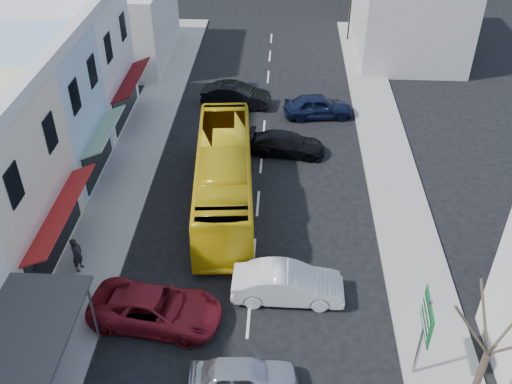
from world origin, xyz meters
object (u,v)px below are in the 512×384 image
car_white (288,285)px  pedestrian_left (77,255)px  car_red (156,309)px  car_silver (243,377)px  bus (224,178)px  street_tree (487,354)px  traffic_signal (350,12)px  direction_sign (421,339)px

car_white → pedestrian_left: pedestrian_left is taller
car_red → car_silver: bearing=-120.9°
bus → car_red: 8.68m
bus → car_silver: size_ratio=2.64×
bus → car_white: (3.38, -6.76, -0.85)m
bus → car_red: size_ratio=2.52×
bus → car_white: bearing=-68.2°
car_silver → bus: bearing=5.1°
street_tree → traffic_signal: 35.85m
traffic_signal → pedestrian_left: bearing=66.7°
bus → direction_sign: (8.17, -10.50, 0.44)m
car_white → traffic_signal: (4.99, 30.49, 1.81)m
bus → direction_sign: bearing=-56.9°
direction_sign → traffic_signal: 34.23m
car_red → pedestrian_left: (-4.10, 2.76, 0.30)m
car_red → pedestrian_left: size_ratio=2.71×
car_white → traffic_signal: size_ratio=0.88×
car_red → street_tree: bearing=-99.6°
bus → car_silver: 11.63m
car_red → street_tree: street_tree is taller
car_silver → direction_sign: bearing=-85.2°
pedestrian_left → car_white: bearing=-84.6°
direction_sign → street_tree: street_tree is taller
direction_sign → car_white: bearing=145.6°
car_silver → direction_sign: size_ratio=1.10×
pedestrian_left → street_tree: size_ratio=0.26×
bus → direction_sign: size_ratio=2.91×
bus → car_silver: (1.80, -11.46, -0.85)m
car_red → direction_sign: (10.19, -2.10, 1.29)m
car_red → traffic_signal: 33.82m
car_silver → pedestrian_left: bearing=49.8°
car_white → traffic_signal: 30.95m
car_red → direction_sign: size_ratio=1.15×
car_white → car_red: (-5.40, -1.64, 0.00)m
car_silver → street_tree: 8.41m
street_tree → traffic_signal: size_ratio=1.31×
pedestrian_left → car_silver: bearing=-114.2°
pedestrian_left → traffic_signal: (14.48, 29.37, 1.51)m
bus → car_red: bearing=-108.3°
car_white → street_tree: street_tree is taller
car_white → pedestrian_left: bearing=83.5°
street_tree → car_white: bearing=140.2°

